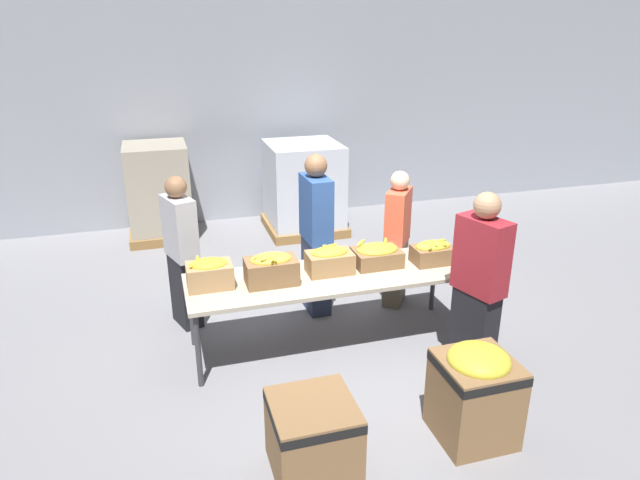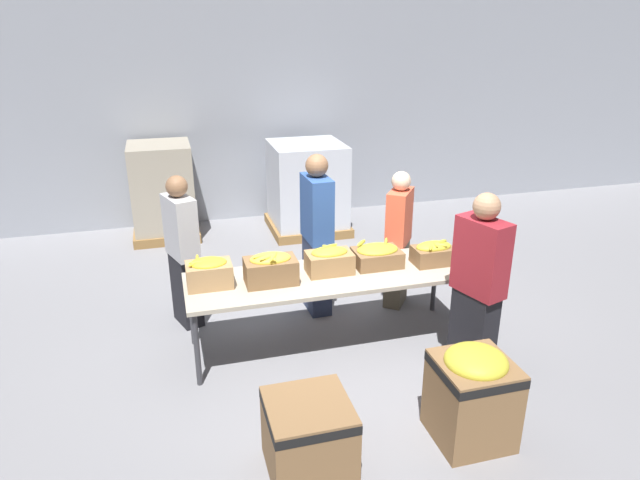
# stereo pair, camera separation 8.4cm
# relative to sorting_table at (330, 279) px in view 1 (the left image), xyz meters

# --- Properties ---
(ground_plane) EXTENTS (30.00, 30.00, 0.00)m
(ground_plane) POSITION_rel_sorting_table_xyz_m (0.00, 0.00, -0.70)
(ground_plane) COLOR gray
(wall_back) EXTENTS (16.00, 0.08, 4.00)m
(wall_back) POSITION_rel_sorting_table_xyz_m (0.00, 4.09, 1.30)
(wall_back) COLOR #9399A3
(wall_back) RESTS_ON ground_plane
(sorting_table) EXTENTS (2.71, 0.83, 0.75)m
(sorting_table) POSITION_rel_sorting_table_xyz_m (0.00, 0.00, 0.00)
(sorting_table) COLOR #B2A893
(sorting_table) RESTS_ON ground_plane
(banana_box_0) EXTENTS (0.41, 0.31, 0.27)m
(banana_box_0) POSITION_rel_sorting_table_xyz_m (-1.12, 0.06, 0.18)
(banana_box_0) COLOR tan
(banana_box_0) RESTS_ON sorting_table
(banana_box_1) EXTENTS (0.47, 0.31, 0.31)m
(banana_box_1) POSITION_rel_sorting_table_xyz_m (-0.57, -0.03, 0.19)
(banana_box_1) COLOR olive
(banana_box_1) RESTS_ON sorting_table
(banana_box_2) EXTENTS (0.44, 0.28, 0.28)m
(banana_box_2) POSITION_rel_sorting_table_xyz_m (0.01, 0.05, 0.17)
(banana_box_2) COLOR #A37A4C
(banana_box_2) RESTS_ON sorting_table
(banana_box_3) EXTENTS (0.46, 0.35, 0.23)m
(banana_box_3) POSITION_rel_sorting_table_xyz_m (0.51, 0.09, 0.16)
(banana_box_3) COLOR olive
(banana_box_3) RESTS_ON sorting_table
(banana_box_4) EXTENTS (0.40, 0.27, 0.25)m
(banana_box_4) POSITION_rel_sorting_table_xyz_m (1.06, -0.02, 0.16)
(banana_box_4) COLOR olive
(banana_box_4) RESTS_ON sorting_table
(volunteer_0) EXTENTS (0.41, 0.45, 1.53)m
(volunteer_0) POSITION_rel_sorting_table_xyz_m (0.97, 0.63, 0.06)
(volunteer_0) COLOR #6B604C
(volunteer_0) RESTS_ON ground_plane
(volunteer_1) EXTENTS (0.36, 0.50, 1.70)m
(volunteer_1) POSITION_rel_sorting_table_xyz_m (1.09, -0.81, 0.14)
(volunteer_1) COLOR black
(volunteer_1) RESTS_ON ground_plane
(volunteer_2) EXTENTS (0.25, 0.48, 1.75)m
(volunteer_2) POSITION_rel_sorting_table_xyz_m (0.07, 0.72, 0.17)
(volunteer_2) COLOR #2D3856
(volunteer_2) RESTS_ON ground_plane
(volunteer_3) EXTENTS (0.34, 0.48, 1.61)m
(volunteer_3) POSITION_rel_sorting_table_xyz_m (-1.32, 0.81, 0.10)
(volunteer_3) COLOR black
(volunteer_3) RESTS_ON ground_plane
(donation_bin_0) EXTENTS (0.58, 0.58, 0.56)m
(donation_bin_0) POSITION_rel_sorting_table_xyz_m (-0.62, -1.60, -0.40)
(donation_bin_0) COLOR olive
(donation_bin_0) RESTS_ON ground_plane
(donation_bin_1) EXTENTS (0.55, 0.55, 0.78)m
(donation_bin_1) POSITION_rel_sorting_table_xyz_m (0.65, -1.60, -0.29)
(donation_bin_1) COLOR olive
(donation_bin_1) RESTS_ON ground_plane
(pallet_stack_0) EXTENTS (0.94, 0.94, 1.38)m
(pallet_stack_0) POSITION_rel_sorting_table_xyz_m (-1.48, 3.53, -0.02)
(pallet_stack_0) COLOR olive
(pallet_stack_0) RESTS_ON ground_plane
(pallet_stack_1) EXTENTS (1.13, 1.13, 1.33)m
(pallet_stack_1) POSITION_rel_sorting_table_xyz_m (0.60, 3.24, -0.05)
(pallet_stack_1) COLOR olive
(pallet_stack_1) RESTS_ON ground_plane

